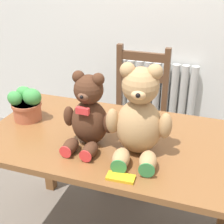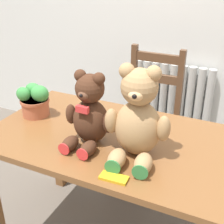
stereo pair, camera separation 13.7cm
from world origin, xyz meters
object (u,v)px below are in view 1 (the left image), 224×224
at_px(teddy_bear_right, 139,117).
at_px(potted_plant, 27,105).
at_px(teddy_bear_left, 88,115).
at_px(chocolate_bar, 121,177).
at_px(wooden_chair_behind, 136,118).

bearing_deg(teddy_bear_right, potted_plant, -18.67).
relative_size(teddy_bear_right, potted_plant, 2.29).
bearing_deg(potted_plant, teddy_bear_left, -16.54).
relative_size(teddy_bear_right, chocolate_bar, 3.65).
height_order(teddy_bear_left, teddy_bear_right, teddy_bear_right).
bearing_deg(wooden_chair_behind, chocolate_bar, 100.93).
bearing_deg(teddy_bear_left, chocolate_bar, 138.15).
bearing_deg(wooden_chair_behind, teddy_bear_left, 87.83).
height_order(teddy_bear_left, chocolate_bar, teddy_bear_left).
relative_size(wooden_chair_behind, potted_plant, 5.35).
distance_m(teddy_bear_right, chocolate_bar, 0.27).
distance_m(potted_plant, chocolate_bar, 0.71).
relative_size(wooden_chair_behind, teddy_bear_left, 2.75).
xyz_separation_m(teddy_bear_right, potted_plant, (-0.64, 0.12, -0.09)).
distance_m(teddy_bear_left, chocolate_bar, 0.33).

